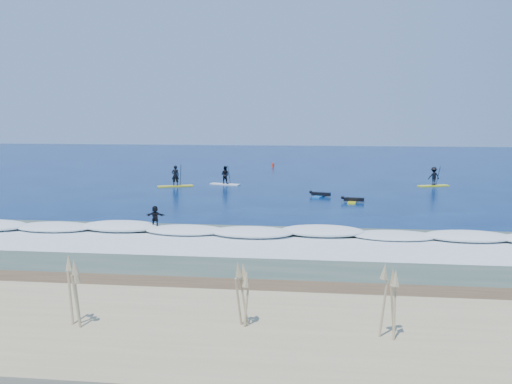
# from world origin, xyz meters

# --- Properties ---
(ground) EXTENTS (160.00, 160.00, 0.00)m
(ground) POSITION_xyz_m (0.00, 0.00, 0.00)
(ground) COLOR #03143F
(ground) RESTS_ON ground
(dune) EXTENTS (90.00, 7.00, 2.00)m
(dune) POSITION_xyz_m (0.00, -27.00, 0.00)
(dune) COLOR tan
(dune) RESTS_ON ground
(wet_sand_strip) EXTENTS (90.00, 5.00, 0.08)m
(wet_sand_strip) POSITION_xyz_m (0.00, -21.50, 0.00)
(wet_sand_strip) COLOR #4E3524
(wet_sand_strip) RESTS_ON ground
(shallow_water) EXTENTS (90.00, 13.00, 0.01)m
(shallow_water) POSITION_xyz_m (0.00, -14.00, 0.01)
(shallow_water) COLOR #334638
(shallow_water) RESTS_ON ground
(breaking_wave) EXTENTS (40.00, 6.00, 0.30)m
(breaking_wave) POSITION_xyz_m (0.00, -10.00, 0.00)
(breaking_wave) COLOR white
(breaking_wave) RESTS_ON ground
(whitewater) EXTENTS (34.00, 5.00, 0.02)m
(whitewater) POSITION_xyz_m (0.00, -13.00, 0.00)
(whitewater) COLOR silver
(whitewater) RESTS_ON ground
(dune_grass) EXTENTS (40.00, 4.00, 1.70)m
(dune_grass) POSITION_xyz_m (0.00, -27.00, 1.85)
(dune_grass) COLOR tan
(dune_grass) RESTS_ON dune
(sup_paddler_left) EXTENTS (3.40, 2.13, 2.35)m
(sup_paddler_left) POSITION_xyz_m (-9.04, 10.39, 0.73)
(sup_paddler_left) COLOR yellow
(sup_paddler_left) RESTS_ON ground
(sup_paddler_center) EXTENTS (3.11, 1.57, 2.12)m
(sup_paddler_center) POSITION_xyz_m (-4.61, 12.38, 0.79)
(sup_paddler_center) COLOR white
(sup_paddler_center) RESTS_ON ground
(sup_paddler_right) EXTENTS (3.11, 1.83, 2.14)m
(sup_paddler_right) POSITION_xyz_m (15.36, 13.66, 0.83)
(sup_paddler_right) COLOR yellow
(sup_paddler_right) RESTS_ON ground
(prone_paddler_near) EXTENTS (1.82, 2.34, 0.48)m
(prone_paddler_near) POSITION_xyz_m (7.27, 2.80, 0.16)
(prone_paddler_near) COLOR #CAD016
(prone_paddler_near) RESTS_ON ground
(prone_paddler_far) EXTENTS (1.81, 2.38, 0.48)m
(prone_paddler_far) POSITION_xyz_m (4.67, 5.52, 0.16)
(prone_paddler_far) COLOR blue
(prone_paddler_far) RESTS_ON ground
(wave_surfer) EXTENTS (1.88, 0.52, 1.36)m
(wave_surfer) POSITION_xyz_m (-4.86, -9.74, 0.78)
(wave_surfer) COLOR white
(wave_surfer) RESTS_ON breaking_wave
(marker_buoy) EXTENTS (0.31, 0.31, 0.74)m
(marker_buoy) POSITION_xyz_m (-1.63, 30.70, 0.32)
(marker_buoy) COLOR red
(marker_buoy) RESTS_ON ground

